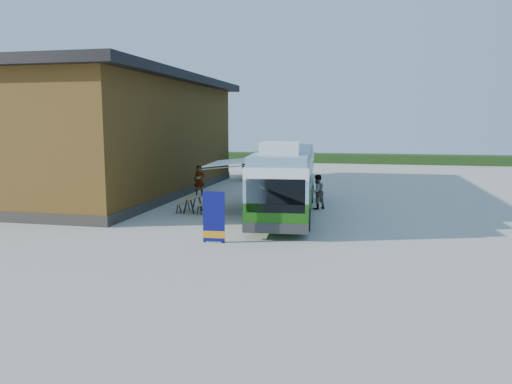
% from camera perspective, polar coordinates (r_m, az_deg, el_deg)
% --- Properties ---
extents(ground, '(100.00, 100.00, 0.00)m').
position_cam_1_polar(ground, '(20.48, -0.44, -4.88)').
color(ground, '#BCB7AD').
rests_on(ground, ground).
extents(barn, '(9.60, 21.20, 7.50)m').
position_cam_1_polar(barn, '(33.04, -14.61, 6.04)').
color(barn, brown).
rests_on(barn, ground).
extents(hedge, '(40.00, 3.00, 1.00)m').
position_cam_1_polar(hedge, '(57.73, 15.87, 3.64)').
color(hedge, '#264419').
rests_on(hedge, ground).
extents(bus, '(3.59, 12.32, 3.73)m').
position_cam_1_polar(bus, '(24.91, 3.49, 1.57)').
color(bus, '#1C6811').
rests_on(bus, ground).
extents(awning, '(2.82, 4.18, 0.51)m').
position_cam_1_polar(awning, '(25.27, -2.16, 3.82)').
color(awning, white).
rests_on(awning, ground).
extents(banner, '(0.86, 0.23, 1.97)m').
position_cam_1_polar(banner, '(19.02, -4.84, -3.42)').
color(banner, '#0C0D60').
rests_on(banner, ground).
extents(picnic_table, '(1.49, 1.35, 0.79)m').
position_cam_1_polar(picnic_table, '(25.53, -7.21, -1.02)').
color(picnic_table, '#AB8350').
rests_on(picnic_table, ground).
extents(person_a, '(0.77, 0.59, 1.88)m').
position_cam_1_polar(person_a, '(31.50, -6.50, 1.33)').
color(person_a, '#999999').
rests_on(person_a, ground).
extents(person_b, '(1.12, 1.12, 1.83)m').
position_cam_1_polar(person_b, '(26.47, 6.99, 0.01)').
color(person_b, '#999999').
rests_on(person_b, ground).
extents(slurry_tanker, '(2.13, 5.67, 2.10)m').
position_cam_1_polar(slurry_tanker, '(40.93, -0.16, 3.28)').
color(slurry_tanker, '#1B9920').
rests_on(slurry_tanker, ground).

